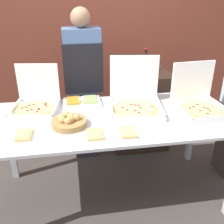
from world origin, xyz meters
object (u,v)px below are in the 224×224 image
paper_plate_front_right (24,136)px  soda_bottle (145,62)px  paper_plate_front_center (128,133)px  veggie_tray (82,102)px  bread_basket (69,121)px  paper_plate_front_left (95,135)px  soda_can_silver (131,68)px  pizza_box_near_left (199,103)px  person_server_vest (83,79)px  pizza_box_near_right (36,102)px  pizza_box_far_right (135,101)px

paper_plate_front_right → soda_bottle: bearing=42.0°
paper_plate_front_center → veggie_tray: (-0.32, 0.66, 0.01)m
paper_plate_front_center → bread_basket: (-0.45, 0.22, 0.03)m
paper_plate_front_left → soda_can_silver: bearing=65.2°
veggie_tray → pizza_box_near_left: bearing=-17.1°
bread_basket → person_server_vest: 0.90m
paper_plate_front_left → person_server_vest: size_ratio=0.12×
paper_plate_front_left → paper_plate_front_right: size_ratio=0.89×
paper_plate_front_center → soda_bottle: (0.49, 1.25, 0.22)m
pizza_box_near_left → paper_plate_front_left: bearing=-166.8°
paper_plate_front_right → soda_bottle: size_ratio=0.85×
pizza_box_near_right → veggie_tray: pizza_box_near_right is taller
soda_bottle → person_server_vest: 0.78m
soda_can_silver → soda_bottle: bearing=0.3°
paper_plate_front_left → paper_plate_front_right: bearing=171.9°
paper_plate_front_right → soda_can_silver: (1.11, 1.16, 0.16)m
paper_plate_front_left → bread_basket: bearing=133.1°
paper_plate_front_right → paper_plate_front_center: 0.81m
paper_plate_front_center → veggie_tray: bearing=116.0°
pizza_box_near_left → soda_can_silver: pizza_box_near_left is taller
pizza_box_far_right → paper_plate_front_right: bearing=-151.3°
paper_plate_front_center → pizza_box_near_right: bearing=141.9°
pizza_box_far_right → bread_basket: 0.68m
pizza_box_near_right → paper_plate_front_center: pizza_box_near_right is taller
person_server_vest → bread_basket: bearing=78.3°
pizza_box_near_right → paper_plate_front_center: (0.75, -0.59, -0.06)m
pizza_box_near_right → soda_can_silver: (1.07, 0.65, 0.10)m
pizza_box_near_right → veggie_tray: bearing=17.5°
pizza_box_near_right → paper_plate_front_left: bearing=-40.9°
soda_can_silver → pizza_box_far_right: bearing=-100.0°
pizza_box_near_right → veggie_tray: size_ratio=1.29×
veggie_tray → person_server_vest: person_server_vest is taller
paper_plate_front_left → veggie_tray: 0.65m
pizza_box_near_right → veggie_tray: (0.43, 0.07, -0.05)m
veggie_tray → bread_basket: size_ratio=1.25×
paper_plate_front_center → soda_can_silver: (0.31, 1.25, 0.16)m
bread_basket → person_server_vest: bearing=78.3°
bread_basket → soda_bottle: 1.40m
pizza_box_near_right → person_server_vest: person_server_vest is taller
pizza_box_far_right → paper_plate_front_left: bearing=-126.1°
paper_plate_front_left → bread_basket: size_ratio=0.73×
pizza_box_near_right → soda_bottle: 1.41m
pizza_box_near_right → paper_plate_front_left: 0.76m
paper_plate_front_right → soda_bottle: (1.29, 1.16, 0.22)m
paper_plate_front_right → veggie_tray: bearing=50.0°
pizza_box_far_right → paper_plate_front_center: pizza_box_far_right is taller
pizza_box_near_right → paper_plate_front_right: (-0.05, -0.50, -0.06)m
soda_bottle → bread_basket: bearing=-132.6°
bread_basket → pizza_box_near_left: bearing=5.1°
soda_can_silver → paper_plate_front_center: bearing=-104.1°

